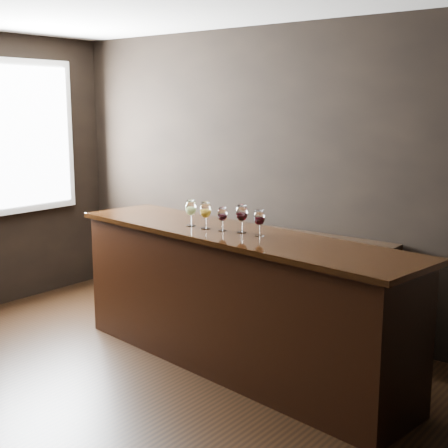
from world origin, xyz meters
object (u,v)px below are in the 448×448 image
Objects in this scene: bar_counter at (235,303)px; glass_red_c at (259,218)px; glass_white at (191,208)px; glass_red_a at (222,215)px; back_bar_shelf at (259,278)px; glass_red_b at (242,214)px; glass_amber at (205,211)px.

glass_red_c reaches higher than bar_counter.
glass_red_a is at bearing 0.56° from glass_white.
bar_counter is at bearing 178.65° from glass_red_c.
glass_red_c is at bearing 2.15° from glass_red_a.
back_bar_shelf is at bearing 87.50° from glass_white.
back_bar_shelf is 11.96× the size of glass_red_b.
back_bar_shelf is at bearing 97.81° from glass_amber.
glass_red_c is (0.34, 0.01, 0.01)m from glass_red_a.
glass_amber is at bearing -169.64° from glass_red_b.
glass_red_b reaches higher than glass_white.
glass_red_a is (0.28, -0.92, 0.76)m from back_bar_shelf.
glass_red_a is 0.17m from glass_red_b.
back_bar_shelf is at bearing 120.96° from bar_counter.
glass_red_a is (0.15, 0.02, -0.02)m from glass_amber.
glass_red_c reaches higher than back_bar_shelf.
glass_amber reaches higher than glass_red_a.
glass_red_c reaches higher than glass_red_a.
bar_counter is at bearing -66.49° from back_bar_shelf.
glass_amber is (-0.26, -0.04, 0.72)m from bar_counter.
glass_red_c is at bearing -55.46° from back_bar_shelf.
bar_counter is at bearing -160.27° from glass_red_b.
bar_counter is 0.84m from glass_white.
glass_red_b is (0.05, 0.02, 0.72)m from bar_counter.
glass_red_b is at bearing -63.35° from back_bar_shelf.
glass_white reaches higher than glass_red_a.
back_bar_shelf is at bearing 116.65° from glass_red_b.
glass_white is at bearing -178.62° from glass_red_c.
back_bar_shelf is at bearing 107.12° from glass_red_a.
glass_red_c is (0.23, -0.01, 0.71)m from bar_counter.
glass_red_a is (-0.11, -0.02, 0.70)m from bar_counter.
glass_white is (-0.43, -0.02, 0.72)m from bar_counter.
glass_red_c is at bearing 3.88° from glass_amber.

